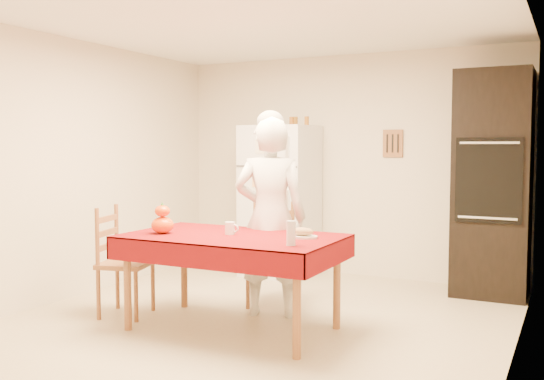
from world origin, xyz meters
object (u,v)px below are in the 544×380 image
Objects in this scene: seated_woman at (270,217)px; wine_glass at (291,233)px; oven_cabinet at (492,184)px; dining_table at (232,244)px; chair_far at (272,249)px; pumpkin_lower at (162,225)px; bread_plate at (303,237)px; chair_left at (119,257)px; refrigerator at (280,201)px; coffee_mug at (230,228)px.

seated_woman is 0.92m from wine_glass.
seated_woman is (-1.62, -1.61, -0.24)m from oven_cabinet.
seated_woman is at bearing 80.21° from dining_table.
pumpkin_lower is at bearing -130.97° from chair_far.
oven_cabinet is 2.32m from bread_plate.
chair_left is 3.96× the size of bread_plate.
chair_far is 0.54m from seated_woman.
pumpkin_lower is 0.76× the size of bread_plate.
seated_woman is (0.09, 0.50, 0.16)m from dining_table.
seated_woman is at bearing -79.19° from chair_left.
refrigerator reaches higher than bread_plate.
oven_cabinet reaches higher than chair_left.
chair_far is at bearing 93.07° from coffee_mug.
bread_plate reaches higher than dining_table.
bread_plate is at bearing 8.42° from coffee_mug.
coffee_mug is at bearing -103.69° from chair_far.
chair_left is (-1.10, -0.08, -0.18)m from dining_table.
wine_glass reaches higher than pumpkin_lower.
seated_woman is at bearing -81.92° from chair_far.
oven_cabinet is at bearing 18.07° from chair_far.
refrigerator is 0.77× the size of oven_cabinet.
refrigerator is 2.26m from bread_plate.
coffee_mug is (-1.74, -2.08, -0.29)m from oven_cabinet.
refrigerator is at bearing -28.76° from chair_left.
chair_far is (-0.08, 0.87, -0.18)m from dining_table.
coffee_mug reaches higher than dining_table.
refrigerator is 2.61m from wine_glass.
refrigerator reaches higher than chair_far.
dining_table is 0.13m from coffee_mug.
seated_woman is at bearing 141.00° from bread_plate.
wine_glass reaches higher than bread_plate.
bread_plate is (1.11, 0.29, -0.06)m from pumpkin_lower.
refrigerator is at bearing -84.84° from seated_woman.
seated_woman reaches higher than chair_left.
refrigerator is 2.23m from chair_left.
chair_left is 0.55× the size of seated_woman.
oven_cabinet is 9.17× the size of bread_plate.
coffee_mug reaches higher than bread_plate.
chair_left reaches higher than wine_glass.
wine_glass is (0.71, -1.11, 0.34)m from chair_far.
chair_far is 0.55× the size of seated_woman.
pumpkin_lower is 1.03× the size of wine_glass.
refrigerator is 9.66× the size of wine_glass.
chair_left is at bearing -141.97° from oven_cabinet.
chair_far is at bearing -67.58° from refrigerator.
wine_glass is at bearing -110.75° from chair_left.
seated_woman is at bearing -135.05° from oven_cabinet.
coffee_mug is (1.06, 0.11, 0.30)m from chair_left.
oven_cabinet is 3.60m from chair_left.
chair_far reaches higher than coffee_mug.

